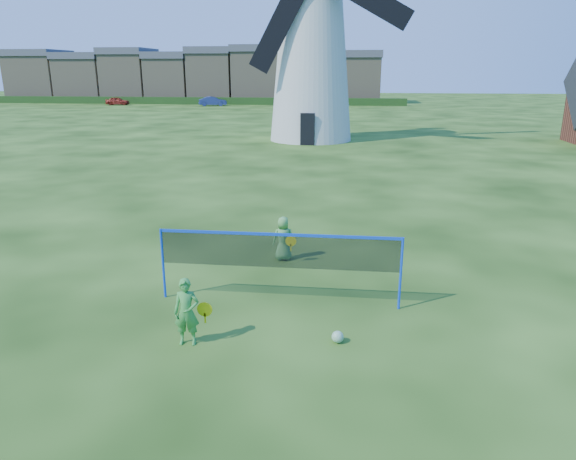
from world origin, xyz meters
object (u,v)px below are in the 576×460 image
Objects in this scene: car_left at (118,101)px; car_right at (213,101)px; windmill at (312,51)px; player_boy at (283,239)px; badminton_net at (279,252)px; player_girl at (187,312)px; play_ball at (338,337)px.

car_left is 0.85× the size of car_right.
player_boy is at bearing -87.24° from windmill.
windmill is 3.45× the size of badminton_net.
player_girl is at bearing -125.82° from badminton_net.
windmill is at bearing -100.79° from player_boy.
car_right is (-17.67, 62.61, -0.51)m from badminton_net.
badminton_net is 2.72m from player_boy.
car_right is (-16.28, 64.53, 0.00)m from player_girl.
play_ball is at bearing -175.01° from car_right.
car_right reaches higher than car_left.
badminton_net is at bearing 81.65° from player_boy.
badminton_net is 70.39m from car_left.
play_ball is (2.71, -28.82, -5.86)m from windmill.
player_boy is 0.30× the size of car_right.
windmill reaches higher than badminton_net.
badminton_net reaches higher than player_girl.
player_boy is at bearing 109.90° from play_ball.
player_boy is at bearing 70.40° from player_girl.
play_ball is at bearing 2.17° from player_girl.
car_left is at bearing 116.65° from badminton_net.
car_right is (-17.43, 59.96, 0.05)m from player_boy.
car_left reaches higher than play_ball.
player_girl is at bearing -172.31° from play_ball.
car_left is at bearing 130.22° from windmill.
player_boy is at bearing -175.26° from car_right.
play_ball is at bearing -50.62° from badminton_net.
windmill is 79.08× the size of play_ball.
badminton_net reaches higher than player_boy.
badminton_net is 1.56× the size of car_left.
player_girl is 1.08× the size of player_boy.
play_ball is 0.06× the size of car_right.
badminton_net reaches higher than car_left.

